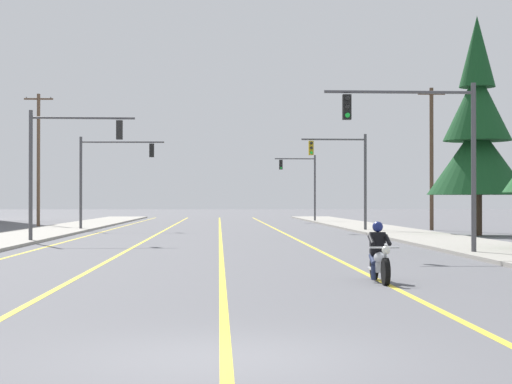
# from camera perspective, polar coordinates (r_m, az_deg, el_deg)

# --- Properties ---
(ground_plane) EXTENTS (400.00, 400.00, 0.00)m
(ground_plane) POSITION_cam_1_polar(r_m,az_deg,el_deg) (11.50, -1.89, -10.38)
(ground_plane) COLOR #5B5B60
(lane_stripe_center) EXTENTS (0.16, 100.00, 0.01)m
(lane_stripe_center) POSITION_cam_1_polar(r_m,az_deg,el_deg) (56.36, -2.25, -2.55)
(lane_stripe_center) COLOR yellow
(lane_stripe_center) RESTS_ON ground
(lane_stripe_left) EXTENTS (0.16, 100.00, 0.01)m
(lane_stripe_left) POSITION_cam_1_polar(r_m,az_deg,el_deg) (56.48, -6.02, -2.54)
(lane_stripe_left) COLOR yellow
(lane_stripe_left) RESTS_ON ground
(lane_stripe_right) EXTENTS (0.16, 100.00, 0.01)m
(lane_stripe_right) POSITION_cam_1_polar(r_m,az_deg,el_deg) (56.50, 1.66, -2.54)
(lane_stripe_right) COLOR yellow
(lane_stripe_right) RESTS_ON ground
(lane_stripe_far_left) EXTENTS (0.16, 100.00, 0.01)m
(lane_stripe_far_left) POSITION_cam_1_polar(r_m,az_deg,el_deg) (56.84, -9.76, -2.52)
(lane_stripe_far_left) COLOR yellow
(lane_stripe_far_left) RESTS_ON ground
(sidewalk_kerb_right) EXTENTS (4.40, 110.00, 0.14)m
(sidewalk_kerb_right) POSITION_cam_1_polar(r_m,az_deg,el_deg) (52.46, 9.43, -2.62)
(sidewalk_kerb_right) COLOR #9E998E
(sidewalk_kerb_right) RESTS_ON ground
(sidewalk_kerb_left) EXTENTS (4.40, 110.00, 0.14)m
(sidewalk_kerb_left) POSITION_cam_1_polar(r_m,az_deg,el_deg) (52.43, -13.93, -2.61)
(sidewalk_kerb_left) COLOR #9E998E
(sidewalk_kerb_left) RESTS_ON ground
(motorcycle_with_rider) EXTENTS (0.70, 2.19, 1.46)m
(motorcycle_with_rider) POSITION_cam_1_polar(r_m,az_deg,el_deg) (22.14, 7.72, -4.11)
(motorcycle_with_rider) COLOR black
(motorcycle_with_rider) RESTS_ON ground
(traffic_signal_near_right) EXTENTS (5.48, 0.40, 6.20)m
(traffic_signal_near_right) POSITION_cam_1_polar(r_m,az_deg,el_deg) (33.17, 10.84, 3.21)
(traffic_signal_near_right) COLOR #47474C
(traffic_signal_near_right) RESTS_ON ground
(traffic_signal_near_left) EXTENTS (4.92, 0.51, 6.20)m
(traffic_signal_near_left) POSITION_cam_1_polar(r_m,az_deg,el_deg) (43.55, -12.10, 2.27)
(traffic_signal_near_left) COLOR #47474C
(traffic_signal_near_left) RESTS_ON ground
(traffic_signal_mid_right) EXTENTS (4.16, 0.42, 6.20)m
(traffic_signal_mid_right) POSITION_cam_1_polar(r_m,az_deg,el_deg) (57.87, 5.73, 1.52)
(traffic_signal_mid_right) COLOR #47474C
(traffic_signal_mid_right) RESTS_ON ground
(traffic_signal_mid_left) EXTENTS (5.59, 0.37, 6.20)m
(traffic_signal_mid_left) POSITION_cam_1_polar(r_m,az_deg,el_deg) (60.93, -9.41, 1.50)
(traffic_signal_mid_left) COLOR #47474C
(traffic_signal_mid_left) RESTS_ON ground
(traffic_signal_far_right) EXTENTS (3.82, 0.49, 6.20)m
(traffic_signal_far_right) POSITION_cam_1_polar(r_m,az_deg,el_deg) (84.10, 3.00, 0.85)
(traffic_signal_far_right) COLOR #47474C
(traffic_signal_far_right) RESTS_ON ground
(utility_pole_right_far) EXTENTS (1.82, 0.26, 9.53)m
(utility_pole_right_far) POSITION_cam_1_polar(r_m,az_deg,el_deg) (61.97, 10.94, 2.21)
(utility_pole_right_far) COLOR #4C3828
(utility_pole_right_far) RESTS_ON ground
(utility_pole_left_far) EXTENTS (2.24, 0.26, 10.25)m
(utility_pole_left_far) POSITION_cam_1_polar(r_m,az_deg,el_deg) (72.36, -13.47, 2.14)
(utility_pole_left_far) COLOR brown
(utility_pole_left_far) RESTS_ON ground
(conifer_tree_right_verge_far) EXTENTS (5.65, 5.65, 12.44)m
(conifer_tree_right_verge_far) POSITION_cam_1_polar(r_m,az_deg,el_deg) (52.89, 13.69, 3.51)
(conifer_tree_right_verge_far) COLOR #423023
(conifer_tree_right_verge_far) RESTS_ON ground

